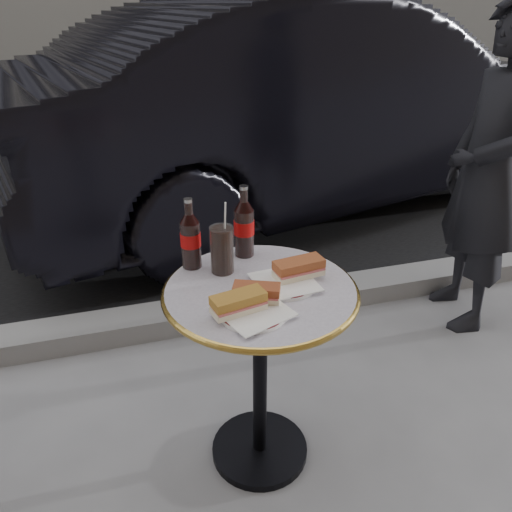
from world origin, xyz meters
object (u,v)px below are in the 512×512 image
object	(u,v)px
plate_left	(253,313)
plate_right	(285,284)
bistro_table	(260,377)
cola_glass	(222,249)
pedestrian	(487,175)
parked_car	(315,106)
cola_bottle_right	(244,221)
cola_bottle_left	(190,233)

from	to	relation	value
plate_left	plate_right	world-z (taller)	same
bistro_table	cola_glass	xyz separation A→B (m)	(-0.09, 0.14, 0.45)
bistro_table	pedestrian	xyz separation A→B (m)	(1.30, 0.59, 0.42)
plate_left	parked_car	world-z (taller)	parked_car
cola_bottle_right	parked_car	distance (m)	2.46
bistro_table	cola_bottle_left	size ratio (longest dim) A/B	2.99
plate_left	cola_bottle_right	xyz separation A→B (m)	(0.07, 0.37, 0.12)
parked_car	bistro_table	bearing A→B (deg)	139.16
cola_bottle_left	cola_bottle_right	size ratio (longest dim) A/B	0.95
plate_right	parked_car	distance (m)	2.64
cola_bottle_right	pedestrian	xyz separation A→B (m)	(1.29, 0.36, -0.07)
cola_glass	parked_car	bearing A→B (deg)	61.05
plate_right	cola_bottle_left	bearing A→B (deg)	141.43
bistro_table	cola_glass	world-z (taller)	cola_glass
pedestrian	plate_right	bearing A→B (deg)	-53.11
bistro_table	plate_left	world-z (taller)	plate_left
cola_bottle_left	cola_glass	bearing A→B (deg)	-34.36
cola_glass	cola_bottle_right	bearing A→B (deg)	43.76
plate_left	cola_bottle_left	bearing A→B (deg)	109.60
cola_bottle_left	pedestrian	bearing A→B (deg)	14.86
cola_bottle_right	parked_car	bearing A→B (deg)	62.02
plate_left	parked_car	xyz separation A→B (m)	(1.23, 2.54, 0.05)
plate_left	cola_glass	bearing A→B (deg)	95.83
bistro_table	cola_bottle_right	distance (m)	0.55
cola_glass	pedestrian	world-z (taller)	pedestrian
cola_bottle_left	pedestrian	distance (m)	1.54
plate_left	pedestrian	size ratio (longest dim) A/B	0.12
pedestrian	cola_glass	bearing A→B (deg)	-61.13
parked_car	pedestrian	world-z (taller)	pedestrian
cola_bottle_right	plate_right	bearing A→B (deg)	-74.24
cola_bottle_left	parked_car	world-z (taller)	parked_car
cola_bottle_left	cola_bottle_right	xyz separation A→B (m)	(0.19, 0.03, 0.01)
plate_right	bistro_table	bearing A→B (deg)	174.38
pedestrian	cola_bottle_right	bearing A→B (deg)	-63.70
plate_right	parked_car	bearing A→B (deg)	65.77
bistro_table	plate_right	world-z (taller)	plate_right
cola_bottle_left	cola_bottle_right	world-z (taller)	cola_bottle_right
plate_left	parked_car	bearing A→B (deg)	64.23
bistro_table	parked_car	distance (m)	2.70
cola_bottle_right	pedestrian	bearing A→B (deg)	15.57
plate_right	cola_bottle_right	xyz separation A→B (m)	(-0.07, 0.24, 0.12)
parked_car	cola_glass	bearing A→B (deg)	136.04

